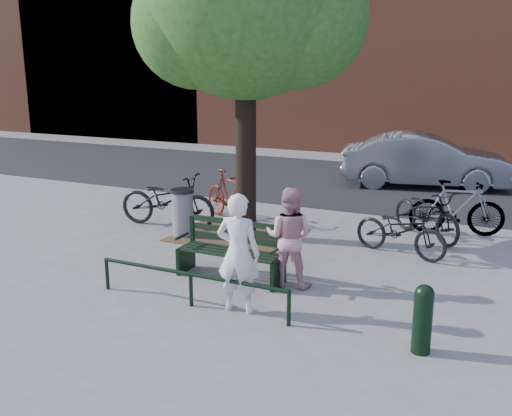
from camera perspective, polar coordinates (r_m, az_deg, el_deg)
The scene contains 16 objects.
ground at distance 9.29m, azimuth -2.57°, elevation -7.05°, with size 90.00×90.00×0.00m, color gray.
dirt_pit at distance 11.57m, azimuth -1.88°, elevation -2.71°, with size 2.40×2.00×0.02m, color brown.
road at distance 16.99m, azimuth 10.91°, elevation 2.44°, with size 40.00×7.00×0.01m, color black.
park_bench at distance 9.20m, azimuth -2.37°, elevation -4.11°, with size 1.74×0.54×0.97m.
guard_railing at distance 8.18m, azimuth -6.55°, elevation -7.11°, with size 3.06×0.06×0.51m.
street_tree at distance 11.02m, azimuth -0.83°, elevation 19.64°, with size 4.20×3.80×6.50m.
person_left at distance 7.83m, azimuth -1.78°, elevation -4.55°, with size 0.62×0.40×1.69m, color silver.
person_right at distance 8.79m, azimuth 3.33°, elevation -2.92°, with size 0.76×0.59×1.56m, color #C88995.
bollard at distance 7.13m, azimuth 16.34°, elevation -10.37°, with size 0.23×0.23×0.86m.
litter_bin at distance 11.52m, azimuth -7.33°, elevation -0.44°, with size 0.47×0.47×0.96m.
bicycle_a at distance 12.26m, azimuth -8.85°, elevation 0.79°, with size 0.76×2.17×1.14m, color black.
bicycle_b at distance 12.58m, azimuth -2.66°, elevation 1.23°, with size 0.52×1.86×1.12m, color #5A170C.
bicycle_c at distance 11.78m, azimuth 16.69°, elevation -0.49°, with size 0.67×1.93×1.01m, color black.
bicycle_d at distance 12.18m, azimuth 19.46°, elevation 0.01°, with size 0.53×1.87×1.12m, color gray.
bicycle_e at distance 10.59m, azimuth 14.26°, elevation -2.17°, with size 0.62×1.77×0.93m, color black.
parked_car at distance 16.78m, azimuth 16.55°, elevation 4.57°, with size 1.60×4.59×1.51m, color gray.
Camera 1 is at (4.07, -7.66, 3.33)m, focal length 40.00 mm.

